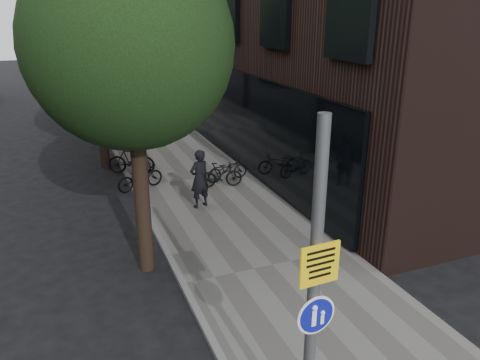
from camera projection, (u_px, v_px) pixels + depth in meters
sidewalk at (195, 180)px, 17.28m from camera, size 4.50×60.00×0.12m
curb_edge at (134, 188)px, 16.50m from camera, size 0.15×60.00×0.13m
street_tree_near at (133, 54)px, 9.90m from camera, size 4.40×4.40×7.50m
street_tree_mid at (94, 34)px, 17.31m from camera, size 5.00×5.00×7.80m
street_tree_far at (78, 26)px, 25.16m from camera, size 5.00×5.00×7.80m
signpost at (313, 296)px, 6.00m from camera, size 0.56×0.16×4.81m
pedestrian at (199, 179)px, 14.49m from camera, size 0.78×0.63×1.87m
parked_bike_facade_near at (227, 169)px, 16.93m from camera, size 1.69×0.81×0.85m
parked_bike_facade_far at (221, 175)px, 16.29m from camera, size 1.55×0.72×0.90m
parked_bike_curb_near at (140, 177)px, 16.09m from camera, size 1.80×1.11×0.89m
parked_bike_curb_far at (131, 160)px, 17.60m from camera, size 1.83×1.22×1.07m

